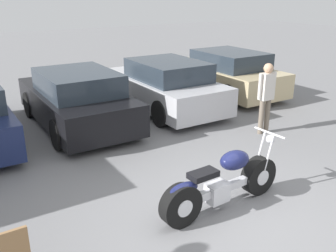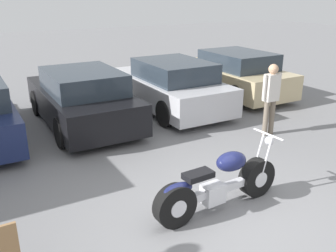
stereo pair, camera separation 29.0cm
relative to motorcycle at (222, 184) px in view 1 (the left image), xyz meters
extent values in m
plane|color=slate|center=(0.06, -0.28, -0.42)|extent=(60.00, 60.00, 0.00)
cylinder|color=black|center=(0.82, 0.04, -0.10)|extent=(0.65, 0.24, 0.64)
cylinder|color=silver|center=(0.82, 0.04, -0.10)|extent=(0.27, 0.23, 0.26)
cylinder|color=black|center=(-0.78, -0.05, -0.10)|extent=(0.65, 0.24, 0.64)
cylinder|color=silver|center=(-0.78, -0.05, -0.10)|extent=(0.27, 0.23, 0.26)
cube|color=silver|center=(0.02, 0.00, -0.08)|extent=(1.22, 0.18, 0.12)
cube|color=silver|center=(-0.09, -0.01, -0.12)|extent=(0.35, 0.26, 0.30)
ellipsoid|color=#191E4C|center=(0.24, 0.01, 0.33)|extent=(0.54, 0.37, 0.29)
cube|color=black|center=(-0.38, -0.02, 0.27)|extent=(0.45, 0.26, 0.09)
ellipsoid|color=#191E4C|center=(-0.73, -0.04, 0.14)|extent=(0.49, 0.23, 0.20)
cylinder|color=silver|center=(0.91, -0.04, 0.26)|extent=(0.22, 0.05, 0.72)
cylinder|color=silver|center=(0.90, 0.14, 0.26)|extent=(0.22, 0.05, 0.72)
cylinder|color=silver|center=(1.00, 0.05, 0.61)|extent=(0.07, 0.62, 0.03)
sphere|color=silver|center=(1.04, 0.05, 0.49)|extent=(0.15, 0.15, 0.15)
cylinder|color=silver|center=(-0.32, 0.12, -0.21)|extent=(1.22, 0.15, 0.08)
cylinder|color=black|center=(-2.29, 3.71, -0.08)|extent=(0.20, 0.67, 0.67)
cube|color=black|center=(-0.58, 4.91, 0.12)|extent=(1.83, 4.19, 0.73)
cube|color=#28333D|center=(-0.58, 4.66, 0.73)|extent=(1.61, 2.18, 0.50)
cylinder|color=black|center=(-1.44, 6.21, -0.08)|extent=(0.20, 0.67, 0.67)
cylinder|color=black|center=(0.28, 6.21, -0.08)|extent=(0.20, 0.67, 0.67)
cylinder|color=black|center=(-1.44, 3.61, -0.08)|extent=(0.20, 0.67, 0.67)
cylinder|color=black|center=(0.28, 3.61, -0.08)|extent=(0.20, 0.67, 0.67)
cube|color=#BCBCC1|center=(1.98, 4.98, 0.12)|extent=(1.83, 4.19, 0.73)
cube|color=#28333D|center=(1.98, 4.73, 0.73)|extent=(1.61, 2.18, 0.50)
cylinder|color=black|center=(1.13, 6.28, -0.08)|extent=(0.20, 0.67, 0.67)
cylinder|color=black|center=(2.84, 6.28, -0.08)|extent=(0.20, 0.67, 0.67)
cylinder|color=black|center=(1.13, 3.68, -0.08)|extent=(0.20, 0.67, 0.67)
cylinder|color=black|center=(2.84, 3.68, -0.08)|extent=(0.20, 0.67, 0.67)
cube|color=#C6B284|center=(4.55, 5.39, 0.12)|extent=(1.83, 4.19, 0.73)
cube|color=#28333D|center=(4.55, 5.13, 0.73)|extent=(1.61, 2.18, 0.50)
cylinder|color=black|center=(3.69, 6.68, -0.08)|extent=(0.20, 0.67, 0.67)
cylinder|color=black|center=(5.41, 6.68, -0.08)|extent=(0.20, 0.67, 0.67)
cylinder|color=black|center=(3.69, 4.09, -0.08)|extent=(0.20, 0.67, 0.67)
cylinder|color=black|center=(5.41, 4.09, -0.08)|extent=(0.20, 0.67, 0.67)
cylinder|color=#726656|center=(2.87, 2.02, -0.01)|extent=(0.12, 0.12, 0.82)
cylinder|color=#726656|center=(3.06, 2.02, -0.01)|extent=(0.12, 0.12, 0.82)
cube|color=silver|center=(2.96, 2.02, 0.71)|extent=(0.34, 0.20, 0.62)
cylinder|color=silver|center=(2.74, 2.02, 0.74)|extent=(0.08, 0.08, 0.57)
cylinder|color=silver|center=(3.18, 2.02, 0.74)|extent=(0.08, 0.08, 0.57)
sphere|color=tan|center=(2.96, 2.02, 1.13)|extent=(0.22, 0.22, 0.22)
camera|label=1|loc=(-3.36, -3.85, 2.75)|focal=40.00mm
camera|label=2|loc=(-3.11, -4.00, 2.75)|focal=40.00mm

